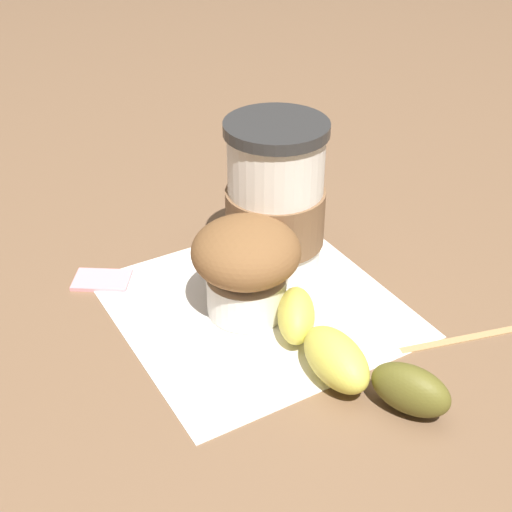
{
  "coord_description": "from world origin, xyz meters",
  "views": [
    {
      "loc": [
        0.42,
        -0.25,
        0.37
      ],
      "look_at": [
        0.0,
        0.0,
        0.05
      ],
      "focal_mm": 50.0,
      "sensor_mm": 36.0,
      "label": 1
    }
  ],
  "objects_px": {
    "coffee_cup": "(275,202)",
    "banana": "(344,354)",
    "sugar_packet": "(102,279)",
    "muffin": "(248,265)"
  },
  "relations": [
    {
      "from": "coffee_cup",
      "to": "muffin",
      "type": "distance_m",
      "value": 0.08
    },
    {
      "from": "banana",
      "to": "sugar_packet",
      "type": "height_order",
      "value": "banana"
    },
    {
      "from": "banana",
      "to": "sugar_packet",
      "type": "bearing_deg",
      "value": -151.27
    },
    {
      "from": "muffin",
      "to": "banana",
      "type": "relative_size",
      "value": 0.51
    },
    {
      "from": "muffin",
      "to": "banana",
      "type": "distance_m",
      "value": 0.11
    },
    {
      "from": "sugar_packet",
      "to": "banana",
      "type": "bearing_deg",
      "value": 28.73
    },
    {
      "from": "muffin",
      "to": "banana",
      "type": "height_order",
      "value": "muffin"
    },
    {
      "from": "coffee_cup",
      "to": "muffin",
      "type": "xyz_separation_m",
      "value": [
        0.05,
        -0.06,
        -0.02
      ]
    },
    {
      "from": "coffee_cup",
      "to": "banana",
      "type": "relative_size",
      "value": 0.79
    },
    {
      "from": "muffin",
      "to": "sugar_packet",
      "type": "bearing_deg",
      "value": -139.58
    }
  ]
}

